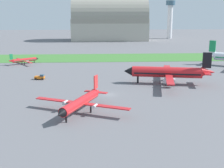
% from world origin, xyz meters
% --- Properties ---
extents(ground_plane, '(600.00, 600.00, 0.00)m').
position_xyz_m(ground_plane, '(0.00, 0.00, 0.00)').
color(ground_plane, slate).
extents(grass_taxiway_strip, '(360.00, 28.00, 0.08)m').
position_xyz_m(grass_taxiway_strip, '(0.00, 72.98, 0.04)').
color(grass_taxiway_strip, '#3D7533').
rests_on(grass_taxiway_strip, ground_plane).
extents(airplane_taxiing_turboprop, '(13.31, 15.11, 5.29)m').
position_xyz_m(airplane_taxiing_turboprop, '(-38.19, 55.97, 1.94)').
color(airplane_taxiing_turboprop, red).
rests_on(airplane_taxiing_turboprop, ground_plane).
extents(airplane_foreground_turboprop, '(24.65, 21.40, 7.91)m').
position_xyz_m(airplane_foreground_turboprop, '(-7.66, -16.43, 2.89)').
color(airplane_foreground_turboprop, red).
rests_on(airplane_foreground_turboprop, ground_plane).
extents(airplane_midfield_jet, '(31.64, 32.09, 11.41)m').
position_xyz_m(airplane_midfield_jet, '(21.63, 12.76, 4.11)').
color(airplane_midfield_jet, red).
rests_on(airplane_midfield_jet, ground_plane).
extents(pushback_tug_near_gate, '(3.80, 2.45, 1.95)m').
position_xyz_m(pushback_tug_near_gate, '(-24.76, 22.09, 0.91)').
color(pushback_tug_near_gate, orange).
rests_on(pushback_tug_near_gate, ground_plane).
extents(hangar_distant, '(62.57, 30.30, 35.72)m').
position_xyz_m(hangar_distant, '(7.83, 168.19, 16.46)').
color(hangar_distant, '#B2AD9E').
rests_on(hangar_distant, ground_plane).
extents(control_tower, '(8.00, 8.00, 32.66)m').
position_xyz_m(control_tower, '(61.53, 180.17, 19.48)').
color(control_tower, silver).
rests_on(control_tower, ground_plane).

